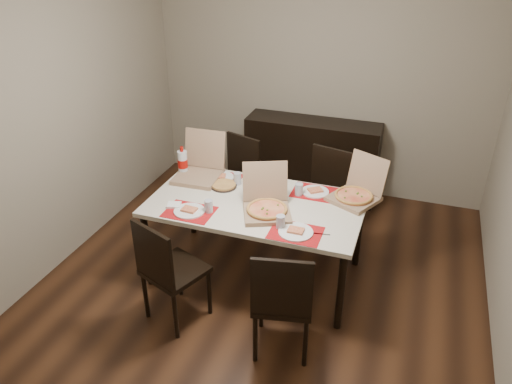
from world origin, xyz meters
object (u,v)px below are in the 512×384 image
soda_bottle (183,163)px  chair_near_right (282,299)px  dining_table (256,209)px  pizza_box_center (267,206)px  dip_bowl (280,193)px  sideboard (312,158)px  chair_far_right (325,192)px  chair_far_left (237,177)px  chair_near_left (167,269)px

soda_bottle → chair_near_right: bearing=-40.6°
dining_table → soda_bottle: soda_bottle is taller
pizza_box_center → dip_bowl: pizza_box_center is taller
sideboard → chair_far_right: (0.34, -0.86, 0.06)m
chair_far_left → pizza_box_center: pizza_box_center is taller
chair_near_left → chair_far_left: same height
chair_near_right → dining_table: bearing=120.2°
chair_far_left → soda_bottle: (-0.32, -0.54, 0.36)m
sideboard → chair_far_right: chair_far_right is taller
chair_far_left → dip_bowl: size_ratio=8.63×
sideboard → chair_near_left: 2.52m
chair_near_right → chair_far_right: bearing=91.8°
pizza_box_center → chair_far_right: bearing=72.4°
sideboard → chair_near_right: bearing=-81.1°
sideboard → chair_far_right: size_ratio=1.61×
dining_table → soda_bottle: 0.89m
dining_table → chair_near_right: bearing=-59.8°
chair_far_right → chair_far_left: bearing=179.2°
chair_far_right → soda_bottle: (-1.26, -0.53, 0.36)m
chair_near_right → dip_bowl: 1.12m
chair_near_left → chair_far_right: (0.88, 1.61, 0.00)m
chair_far_left → chair_far_right: bearing=-0.8°
chair_near_right → dip_bowl: bearing=107.8°
chair_near_right → dip_bowl: (-0.33, 1.04, 0.25)m
soda_bottle → dip_bowl: bearing=-4.9°
dip_bowl → sideboard: bearing=92.3°
chair_near_right → soda_bottle: size_ratio=3.35×
chair_far_left → chair_near_left: bearing=-88.0°
chair_near_right → chair_far_right: same height
chair_far_right → pizza_box_center: 1.03m
chair_far_left → dining_table: bearing=-58.8°
sideboard → dip_bowl: size_ratio=13.91×
chair_near_right → chair_far_right: size_ratio=1.00×
chair_near_right → pizza_box_center: bearing=116.4°
pizza_box_center → sideboard: bearing=91.2°
chair_far_left → chair_near_right: bearing=-59.3°
chair_near_right → pizza_box_center: size_ratio=1.77×
pizza_box_center → dip_bowl: size_ratio=4.88×
sideboard → pizza_box_center: (0.04, -1.80, 0.36)m
chair_far_left → dip_bowl: chair_far_left is taller
chair_far_right → soda_bottle: soda_bottle is taller
dining_table → chair_far_left: 0.98m
dining_table → chair_near_right: 0.99m
chair_far_left → chair_far_right: same height
chair_far_left → pizza_box_center: 1.18m
sideboard → chair_far_left: (-0.60, -0.84, 0.06)m
chair_near_left → pizza_box_center: bearing=49.0°
chair_far_right → chair_near_right: bearing=-88.2°
dining_table → soda_bottle: bearing=160.9°
chair_far_left → chair_far_right: (0.94, -0.01, 0.00)m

